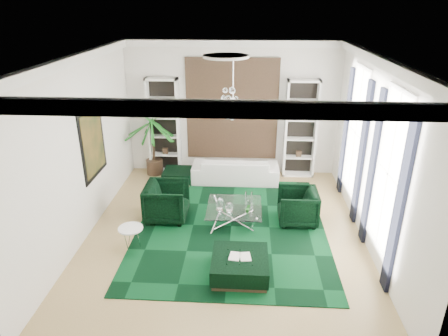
# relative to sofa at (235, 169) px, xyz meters

# --- Properties ---
(floor) EXTENTS (6.00, 7.00, 0.02)m
(floor) POSITION_rel_sofa_xyz_m (-0.14, -2.76, -0.36)
(floor) COLOR tan
(floor) RESTS_ON ground
(ceiling) EXTENTS (6.00, 7.00, 0.02)m
(ceiling) POSITION_rel_sofa_xyz_m (-0.14, -2.76, 3.46)
(ceiling) COLOR white
(ceiling) RESTS_ON ground
(wall_back) EXTENTS (6.00, 0.02, 3.80)m
(wall_back) POSITION_rel_sofa_xyz_m (-0.14, 0.75, 1.55)
(wall_back) COLOR silver
(wall_back) RESTS_ON ground
(wall_front) EXTENTS (6.00, 0.02, 3.80)m
(wall_front) POSITION_rel_sofa_xyz_m (-0.14, -6.27, 1.55)
(wall_front) COLOR silver
(wall_front) RESTS_ON ground
(wall_left) EXTENTS (0.02, 7.00, 3.80)m
(wall_left) POSITION_rel_sofa_xyz_m (-3.15, -2.76, 1.55)
(wall_left) COLOR silver
(wall_left) RESTS_ON ground
(wall_right) EXTENTS (0.02, 7.00, 3.80)m
(wall_right) POSITION_rel_sofa_xyz_m (2.87, -2.76, 1.55)
(wall_right) COLOR silver
(wall_right) RESTS_ON ground
(crown_molding) EXTENTS (6.00, 7.00, 0.18)m
(crown_molding) POSITION_rel_sofa_xyz_m (-0.14, -2.76, 3.35)
(crown_molding) COLOR white
(crown_molding) RESTS_ON ceiling
(ceiling_medallion) EXTENTS (0.90, 0.90, 0.05)m
(ceiling_medallion) POSITION_rel_sofa_xyz_m (-0.14, -2.46, 3.42)
(ceiling_medallion) COLOR white
(ceiling_medallion) RESTS_ON ceiling
(tapestry) EXTENTS (2.50, 0.06, 2.80)m
(tapestry) POSITION_rel_sofa_xyz_m (-0.14, 0.70, 1.55)
(tapestry) COLOR black
(tapestry) RESTS_ON wall_back
(shelving_left) EXTENTS (0.90, 0.38, 2.80)m
(shelving_left) POSITION_rel_sofa_xyz_m (-2.09, 0.55, 1.05)
(shelving_left) COLOR white
(shelving_left) RESTS_ON floor
(shelving_right) EXTENTS (0.90, 0.38, 2.80)m
(shelving_right) POSITION_rel_sofa_xyz_m (1.81, 0.55, 1.05)
(shelving_right) COLOR white
(shelving_right) RESTS_ON floor
(painting) EXTENTS (0.04, 1.30, 1.60)m
(painting) POSITION_rel_sofa_xyz_m (-3.11, -2.16, 1.50)
(painting) COLOR black
(painting) RESTS_ON wall_left
(window_near) EXTENTS (0.03, 1.10, 2.90)m
(window_near) POSITION_rel_sofa_xyz_m (2.85, -3.66, 1.55)
(window_near) COLOR white
(window_near) RESTS_ON wall_right
(curtain_near_a) EXTENTS (0.07, 0.30, 3.25)m
(curtain_near_a) POSITION_rel_sofa_xyz_m (2.82, -4.44, 1.30)
(curtain_near_a) COLOR black
(curtain_near_a) RESTS_ON floor
(curtain_near_b) EXTENTS (0.07, 0.30, 3.25)m
(curtain_near_b) POSITION_rel_sofa_xyz_m (2.82, -2.88, 1.30)
(curtain_near_b) COLOR black
(curtain_near_b) RESTS_ON floor
(window_far) EXTENTS (0.03, 1.10, 2.90)m
(window_far) POSITION_rel_sofa_xyz_m (2.85, -1.26, 1.55)
(window_far) COLOR white
(window_far) RESTS_ON wall_right
(curtain_far_a) EXTENTS (0.07, 0.30, 3.25)m
(curtain_far_a) POSITION_rel_sofa_xyz_m (2.82, -2.04, 1.30)
(curtain_far_a) COLOR black
(curtain_far_a) RESTS_ON floor
(curtain_far_b) EXTENTS (0.07, 0.30, 3.25)m
(curtain_far_b) POSITION_rel_sofa_xyz_m (2.82, -0.48, 1.30)
(curtain_far_b) COLOR black
(curtain_far_b) RESTS_ON floor
(rug) EXTENTS (4.20, 5.00, 0.02)m
(rug) POSITION_rel_sofa_xyz_m (-0.01, -2.52, -0.34)
(rug) COLOR black
(rug) RESTS_ON floor
(sofa) EXTENTS (2.42, 0.95, 0.71)m
(sofa) POSITION_rel_sofa_xyz_m (0.00, 0.00, 0.00)
(sofa) COLOR silver
(sofa) RESTS_ON floor
(armchair_left) EXTENTS (0.97, 0.95, 0.89)m
(armchair_left) POSITION_rel_sofa_xyz_m (-1.52, -2.21, 0.09)
(armchair_left) COLOR black
(armchair_left) RESTS_ON floor
(armchair_right) EXTENTS (0.89, 0.87, 0.81)m
(armchair_right) POSITION_rel_sofa_xyz_m (1.50, -2.19, 0.05)
(armchair_right) COLOR black
(armchair_right) RESTS_ON floor
(coffee_table) EXTENTS (1.23, 1.23, 0.42)m
(coffee_table) POSITION_rel_sofa_xyz_m (0.05, -2.34, -0.14)
(coffee_table) COLOR white
(coffee_table) RESTS_ON floor
(ottoman_side) EXTENTS (0.80, 0.80, 0.35)m
(ottoman_side) POSITION_rel_sofa_xyz_m (-1.61, -0.16, -0.18)
(ottoman_side) COLOR black
(ottoman_side) RESTS_ON floor
(ottoman_front) EXTENTS (1.04, 1.04, 0.42)m
(ottoman_front) POSITION_rel_sofa_xyz_m (0.23, -4.24, -0.15)
(ottoman_front) COLOR black
(ottoman_front) RESTS_ON floor
(book) EXTENTS (0.41, 0.27, 0.03)m
(book) POSITION_rel_sofa_xyz_m (0.23, -4.24, 0.08)
(book) COLOR white
(book) RESTS_ON ottoman_front
(side_table) EXTENTS (0.50, 0.50, 0.48)m
(side_table) POSITION_rel_sofa_xyz_m (-2.02, -3.49, -0.11)
(side_table) COLOR white
(side_table) RESTS_ON floor
(palm) EXTENTS (1.64, 1.64, 2.62)m
(palm) POSITION_rel_sofa_xyz_m (-2.40, 0.39, 0.96)
(palm) COLOR #1C6A1E
(palm) RESTS_ON floor
(chandelier) EXTENTS (0.77, 0.77, 0.69)m
(chandelier) POSITION_rel_sofa_xyz_m (0.00, -2.40, 2.50)
(chandelier) COLOR white
(chandelier) RESTS_ON ceiling
(table_plant) EXTENTS (0.12, 0.10, 0.22)m
(table_plant) POSITION_rel_sofa_xyz_m (0.36, -2.59, 0.18)
(table_plant) COLOR #1C6A1E
(table_plant) RESTS_ON coffee_table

